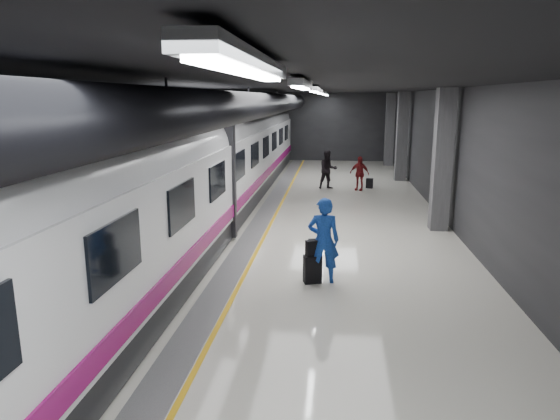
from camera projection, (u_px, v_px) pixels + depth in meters
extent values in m
plane|color=beige|center=(294.00, 242.00, 14.83)|extent=(40.00, 40.00, 0.00)
cube|color=black|center=(295.00, 86.00, 13.84)|extent=(10.00, 40.00, 0.02)
cube|color=#28282B|center=(318.00, 127.00, 33.73)|extent=(10.00, 0.02, 4.50)
cube|color=#28282B|center=(127.00, 164.00, 14.87)|extent=(0.02, 40.00, 4.50)
cube|color=#28282B|center=(474.00, 169.00, 13.80)|extent=(0.02, 40.00, 4.50)
cube|color=slate|center=(249.00, 240.00, 14.97)|extent=(0.65, 39.80, 0.01)
cube|color=yellow|center=(262.00, 241.00, 14.93)|extent=(0.10, 39.80, 0.01)
cylinder|color=black|center=(249.00, 106.00, 14.10)|extent=(0.80, 38.00, 0.80)
cube|color=silver|center=(249.00, 63.00, 3.13)|extent=(0.22, 2.60, 0.10)
cube|color=silver|center=(302.00, 84.00, 7.98)|extent=(0.22, 2.60, 0.10)
cube|color=silver|center=(315.00, 89.00, 12.83)|extent=(0.22, 2.60, 0.10)
cube|color=silver|center=(321.00, 92.00, 17.68)|extent=(0.22, 2.60, 0.10)
cube|color=silver|center=(324.00, 93.00, 22.53)|extent=(0.22, 2.60, 0.10)
cube|color=silver|center=(326.00, 94.00, 27.38)|extent=(0.22, 2.60, 0.10)
cube|color=silver|center=(327.00, 94.00, 31.25)|extent=(0.22, 2.60, 0.10)
cube|color=#515154|center=(442.00, 160.00, 15.79)|extent=(0.55, 0.55, 4.50)
cube|color=#515154|center=(402.00, 137.00, 25.49)|extent=(0.55, 0.55, 4.50)
cube|color=#515154|center=(390.00, 129.00, 31.31)|extent=(0.55, 0.55, 4.50)
cube|color=black|center=(187.00, 228.00, 15.10)|extent=(2.80, 38.00, 0.60)
cube|color=white|center=(185.00, 182.00, 14.79)|extent=(2.90, 38.00, 2.20)
cylinder|color=white|center=(184.00, 150.00, 14.58)|extent=(2.80, 38.00, 2.80)
cube|color=#890C5D|center=(234.00, 209.00, 14.81)|extent=(0.04, 38.00, 0.35)
cube|color=black|center=(185.00, 174.00, 14.74)|extent=(3.05, 0.25, 3.80)
cube|color=black|center=(116.00, 251.00, 6.79)|extent=(0.05, 1.60, 0.85)
cube|color=black|center=(182.00, 205.00, 9.70)|extent=(0.05, 1.60, 0.85)
cube|color=black|center=(218.00, 180.00, 12.61)|extent=(0.05, 1.60, 0.85)
cube|color=black|center=(240.00, 165.00, 15.52)|extent=(0.05, 1.60, 0.85)
cube|color=black|center=(255.00, 154.00, 18.43)|extent=(0.05, 1.60, 0.85)
cube|color=black|center=(266.00, 147.00, 21.33)|extent=(0.05, 1.60, 0.85)
cube|color=black|center=(274.00, 141.00, 24.24)|extent=(0.05, 1.60, 0.85)
cube|color=black|center=(281.00, 136.00, 27.15)|extent=(0.05, 1.60, 0.85)
cube|color=black|center=(286.00, 132.00, 30.06)|extent=(0.05, 1.60, 0.85)
imported|color=blue|center=(323.00, 240.00, 11.41)|extent=(0.76, 0.52, 2.00)
cube|color=black|center=(312.00, 269.00, 11.51)|extent=(0.46, 0.36, 0.65)
cube|color=black|center=(312.00, 248.00, 11.39)|extent=(0.31, 0.26, 0.36)
imported|color=black|center=(328.00, 170.00, 23.33)|extent=(1.05, 0.93, 1.82)
imported|color=maroon|center=(359.00, 173.00, 23.00)|extent=(1.00, 0.71, 1.57)
cube|color=black|center=(369.00, 183.00, 23.65)|extent=(0.35, 0.26, 0.47)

